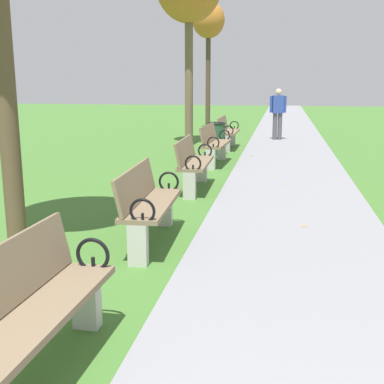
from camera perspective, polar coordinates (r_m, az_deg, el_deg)
paved_walkway at (r=17.90m, az=10.80°, el=6.39°), size 2.37×44.00×0.02m
park_bench_2 at (r=3.32m, az=-18.25°, el=-12.79°), size 0.51×1.61×0.90m
park_bench_3 at (r=5.82m, az=-5.07°, el=-1.27°), size 0.55×1.62×0.90m
park_bench_4 at (r=8.70m, az=0.13°, el=3.41°), size 0.51×1.61×0.90m
park_bench_5 at (r=11.41m, az=2.57°, el=5.59°), size 0.54×1.62×0.90m
park_bench_6 at (r=14.17m, az=4.09°, el=6.94°), size 0.48×1.60×0.90m
tree_3 at (r=19.83m, az=1.90°, el=18.74°), size 1.22×1.22×4.81m
pedestrian_walking at (r=16.39m, az=9.81°, el=9.10°), size 0.52×0.27×1.62m
trash_bin at (r=12.91m, az=2.81°, el=6.13°), size 0.48×0.48×0.84m
scattered_leaves at (r=9.22m, az=1.15°, el=0.92°), size 4.39×18.31×0.02m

